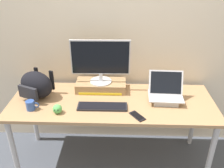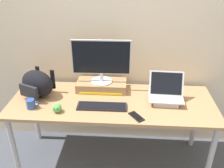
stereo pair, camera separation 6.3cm
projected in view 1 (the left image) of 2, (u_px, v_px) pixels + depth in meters
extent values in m
plane|color=#474C56|center=(112.00, 159.00, 2.67)|extent=(20.00, 20.00, 0.00)
cube|color=beige|center=(114.00, 29.00, 2.46)|extent=(7.00, 0.10, 2.60)
cube|color=#A87F56|center=(112.00, 102.00, 2.33)|extent=(1.92, 0.70, 0.03)
cylinder|color=#B2B2B7|center=(14.00, 151.00, 2.27)|extent=(0.05, 0.05, 0.71)
cylinder|color=#B2B2B7|center=(211.00, 156.00, 2.22)|extent=(0.05, 0.05, 0.71)
cylinder|color=#B2B2B7|center=(34.00, 115.00, 2.79)|extent=(0.05, 0.05, 0.71)
cylinder|color=#B2B2B7|center=(194.00, 118.00, 2.73)|extent=(0.05, 0.05, 0.71)
cube|color=#9E7A51|center=(101.00, 86.00, 2.49)|extent=(0.50, 0.23, 0.09)
cube|color=yellow|center=(100.00, 94.00, 2.40)|extent=(0.42, 0.00, 0.02)
cylinder|color=silver|center=(101.00, 81.00, 2.47)|extent=(0.22, 0.22, 0.01)
cylinder|color=silver|center=(101.00, 77.00, 2.45)|extent=(0.04, 0.04, 0.09)
cube|color=silver|center=(100.00, 57.00, 2.35)|extent=(0.57, 0.03, 0.35)
cube|color=black|center=(100.00, 58.00, 2.34)|extent=(0.55, 0.02, 0.32)
cube|color=#ADADB2|center=(165.00, 99.00, 2.30)|extent=(0.23, 0.21, 0.05)
cube|color=silver|center=(165.00, 96.00, 2.29)|extent=(0.32, 0.24, 0.01)
cube|color=#B7B7BC|center=(165.00, 95.00, 2.30)|extent=(0.28, 0.14, 0.00)
cube|color=silver|center=(166.00, 83.00, 2.30)|extent=(0.32, 0.12, 0.21)
cube|color=black|center=(166.00, 83.00, 2.29)|extent=(0.29, 0.10, 0.19)
cube|color=black|center=(102.00, 107.00, 2.22)|extent=(0.45, 0.13, 0.02)
cube|color=black|center=(102.00, 106.00, 2.21)|extent=(0.42, 0.11, 0.00)
ellipsoid|color=black|center=(36.00, 85.00, 2.33)|extent=(0.39, 0.33, 0.26)
cube|color=#232328|center=(28.00, 93.00, 2.25)|extent=(0.20, 0.11, 0.12)
cube|color=black|center=(37.00, 77.00, 2.45)|extent=(0.04, 0.03, 0.20)
cube|color=black|center=(52.00, 80.00, 2.38)|extent=(0.04, 0.03, 0.20)
cylinder|color=#2D4C93|center=(30.00, 105.00, 2.17)|extent=(0.08, 0.08, 0.09)
torus|color=#2D4C93|center=(36.00, 105.00, 2.17)|extent=(0.06, 0.01, 0.06)
cube|color=black|center=(137.00, 116.00, 2.09)|extent=(0.14, 0.16, 0.01)
cube|color=black|center=(137.00, 116.00, 2.09)|extent=(0.12, 0.13, 0.00)
sphere|color=#56B256|center=(57.00, 109.00, 2.13)|extent=(0.08, 0.08, 0.08)
sphere|color=black|center=(55.00, 110.00, 2.09)|extent=(0.01, 0.01, 0.01)
sphere|color=black|center=(58.00, 110.00, 2.09)|extent=(0.01, 0.01, 0.01)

